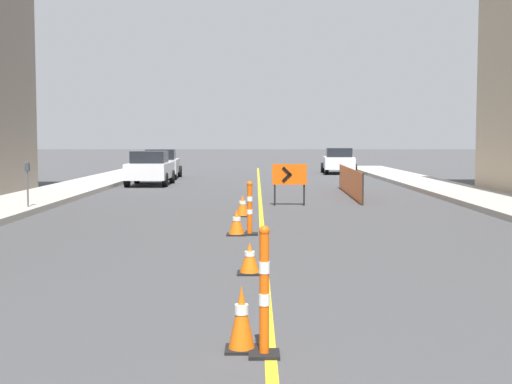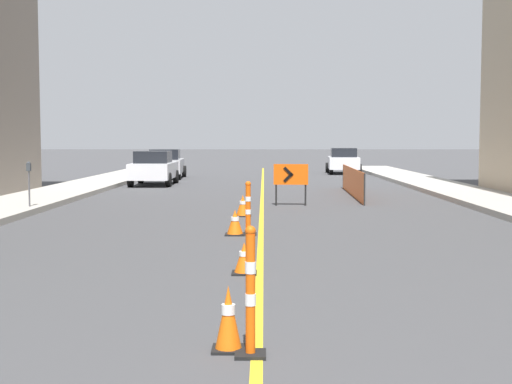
% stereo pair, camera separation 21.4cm
% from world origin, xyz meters
% --- Properties ---
extents(lane_stripe, '(0.12, 53.14, 0.01)m').
position_xyz_m(lane_stripe, '(0.00, 26.57, 0.00)').
color(lane_stripe, gold).
rests_on(lane_stripe, ground_plane).
extents(sidewalk_left, '(2.64, 53.14, 0.18)m').
position_xyz_m(sidewalk_left, '(-7.75, 26.57, 0.09)').
color(sidewalk_left, '#ADA89E').
rests_on(sidewalk_left, ground_plane).
extents(sidewalk_right, '(2.64, 53.14, 0.18)m').
position_xyz_m(sidewalk_right, '(7.75, 26.57, 0.09)').
color(sidewalk_right, '#ADA89E').
rests_on(sidewalk_right, ground_plane).
extents(traffic_cone_second, '(0.33, 0.33, 0.67)m').
position_xyz_m(traffic_cone_second, '(-0.29, 7.83, 0.33)').
color(traffic_cone_second, black).
rests_on(traffic_cone_second, ground_plane).
extents(traffic_cone_third, '(0.40, 0.40, 0.51)m').
position_xyz_m(traffic_cone_third, '(-0.24, 11.95, 0.25)').
color(traffic_cone_third, black).
rests_on(traffic_cone_third, ground_plane).
extents(traffic_cone_fourth, '(0.45, 0.45, 0.57)m').
position_xyz_m(traffic_cone_fourth, '(-0.58, 16.53, 0.28)').
color(traffic_cone_fourth, black).
rests_on(traffic_cone_fourth, ground_plane).
extents(traffic_cone_fifth, '(0.46, 0.46, 0.60)m').
position_xyz_m(traffic_cone_fifth, '(-0.52, 20.41, 0.30)').
color(traffic_cone_fifth, black).
rests_on(traffic_cone_fifth, ground_plane).
extents(delineator_post_front, '(0.31, 0.31, 1.30)m').
position_xyz_m(delineator_post_front, '(-0.06, 7.65, 0.57)').
color(delineator_post_front, black).
rests_on(delineator_post_front, ground_plane).
extents(delineator_post_rear, '(0.37, 0.37, 1.21)m').
position_xyz_m(delineator_post_rear, '(-0.29, 16.59, 0.52)').
color(delineator_post_rear, black).
rests_on(delineator_post_rear, ground_plane).
extents(arrow_barricade_primary, '(1.11, 0.14, 1.34)m').
position_xyz_m(arrow_barricade_primary, '(0.93, 23.58, 0.95)').
color(arrow_barricade_primary, '#EF560C').
rests_on(arrow_barricade_primary, ground_plane).
extents(safety_mesh_fence, '(0.28, 8.27, 1.04)m').
position_xyz_m(safety_mesh_fence, '(3.42, 27.74, 0.52)').
color(safety_mesh_fence, '#EF560C').
rests_on(safety_mesh_fence, ground_plane).
extents(parked_car_curb_near, '(1.94, 4.31, 1.59)m').
position_xyz_m(parked_car_curb_near, '(-5.07, 33.83, 0.80)').
color(parked_car_curb_near, silver).
rests_on(parked_car_curb_near, ground_plane).
extents(parked_car_curb_mid, '(2.05, 4.40, 1.59)m').
position_xyz_m(parked_car_curb_mid, '(-5.30, 39.51, 0.80)').
color(parked_car_curb_mid, '#B7B7BC').
rests_on(parked_car_curb_mid, ground_plane).
extents(parked_car_curb_far, '(2.05, 4.40, 1.59)m').
position_xyz_m(parked_car_curb_far, '(4.98, 44.94, 0.80)').
color(parked_car_curb_far, silver).
rests_on(parked_car_curb_far, ground_plane).
extents(parking_meter_far_curb, '(0.12, 0.11, 1.32)m').
position_xyz_m(parking_meter_far_curb, '(-6.78, 21.36, 1.11)').
color(parking_meter_far_curb, '#4C4C51').
rests_on(parking_meter_far_curb, sidewalk_left).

